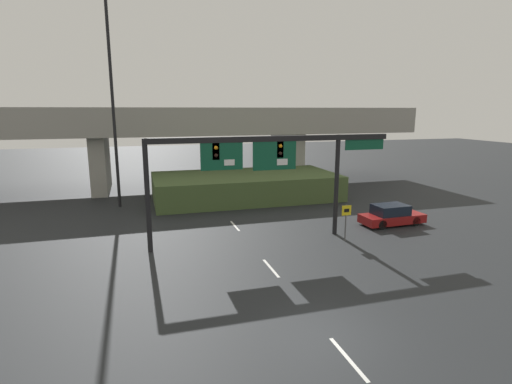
# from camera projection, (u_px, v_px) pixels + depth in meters

# --- Properties ---
(ground_plane) EXTENTS (160.00, 160.00, 0.00)m
(ground_plane) POSITION_uv_depth(u_px,v_px,m) (327.00, 334.00, 14.12)
(ground_plane) COLOR black
(lane_markings) EXTENTS (0.14, 33.41, 0.01)m
(lane_markings) POSITION_uv_depth(u_px,v_px,m) (235.00, 226.00, 27.30)
(lane_markings) COLOR silver
(lane_markings) RESTS_ON ground
(signal_gantry) EXTENTS (14.83, 0.44, 6.31)m
(signal_gantry) POSITION_uv_depth(u_px,v_px,m) (264.00, 158.00, 23.21)
(signal_gantry) COLOR black
(signal_gantry) RESTS_ON ground
(speed_limit_sign) EXTENTS (0.60, 0.11, 2.27)m
(speed_limit_sign) POSITION_uv_depth(u_px,v_px,m) (346.00, 217.00, 23.85)
(speed_limit_sign) COLOR #4C4C4C
(speed_limit_sign) RESTS_ON ground
(highway_light_pole_near) EXTENTS (0.70, 0.36, 17.54)m
(highway_light_pole_near) POSITION_uv_depth(u_px,v_px,m) (112.00, 92.00, 30.85)
(highway_light_pole_near) COLOR black
(highway_light_pole_near) RESTS_ON ground
(overpass_bridge) EXTENTS (45.40, 8.57, 8.01)m
(overpass_bridge) POSITION_uv_depth(u_px,v_px,m) (199.00, 130.00, 40.65)
(overpass_bridge) COLOR gray
(overpass_bridge) RESTS_ON ground
(grass_embankment) EXTENTS (16.05, 7.99, 2.18)m
(grass_embankment) POSITION_uv_depth(u_px,v_px,m) (246.00, 186.00, 35.69)
(grass_embankment) COLOR #42562D
(grass_embankment) RESTS_ON ground
(parked_sedan_near_right) EXTENTS (4.47, 1.93, 1.42)m
(parked_sedan_near_right) POSITION_uv_depth(u_px,v_px,m) (391.00, 215.00, 27.50)
(parked_sedan_near_right) COLOR maroon
(parked_sedan_near_right) RESTS_ON ground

